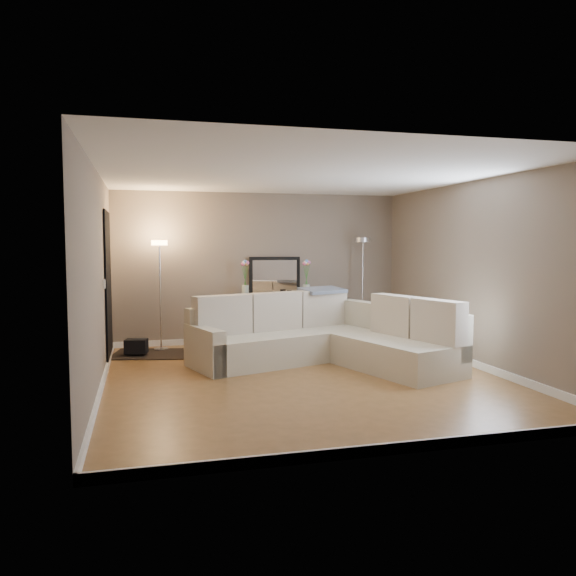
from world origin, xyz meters
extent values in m
cube|color=olive|center=(0.00, 0.00, -0.01)|extent=(5.00, 5.50, 0.01)
cube|color=white|center=(0.00, 0.00, 2.60)|extent=(5.00, 5.50, 0.01)
cube|color=#786A5C|center=(0.00, 2.76, 1.30)|extent=(5.00, 0.02, 2.60)
cube|color=#786A5C|center=(0.00, -2.76, 1.30)|extent=(5.00, 0.02, 2.60)
cube|color=#786A5C|center=(-2.51, 0.00, 1.30)|extent=(0.02, 5.50, 2.60)
cube|color=#786A5C|center=(2.51, 0.00, 1.30)|extent=(0.02, 5.50, 2.60)
cube|color=white|center=(0.00, 2.73, 0.05)|extent=(5.00, 0.03, 0.10)
cube|color=white|center=(0.00, -2.73, 0.05)|extent=(5.00, 0.03, 0.10)
cube|color=white|center=(-2.48, 0.00, 0.05)|extent=(0.03, 5.50, 0.10)
cube|color=white|center=(2.48, 0.00, 0.05)|extent=(0.03, 5.50, 0.10)
cube|color=black|center=(-2.48, 1.70, 1.10)|extent=(0.02, 1.20, 2.20)
cube|color=white|center=(-2.48, 0.85, 1.20)|extent=(0.02, 0.08, 0.12)
cube|color=beige|center=(0.05, 1.06, 0.22)|extent=(2.98, 1.79, 0.43)
cube|color=beige|center=(-0.07, 1.42, 0.52)|extent=(2.75, 1.07, 0.61)
cube|color=beige|center=(-1.21, 0.66, 0.30)|extent=(0.48, 0.99, 0.61)
cube|color=beige|center=(1.34, 0.06, 0.22)|extent=(1.46, 1.95, 0.43)
cube|color=beige|center=(1.55, 0.64, 0.52)|extent=(1.04, 2.64, 0.61)
cube|color=beige|center=(-0.90, 1.03, 0.71)|extent=(0.88, 0.49, 0.56)
cube|color=beige|center=(-0.08, 1.29, 0.71)|extent=(0.88, 0.49, 0.56)
cube|color=beige|center=(0.74, 1.56, 0.71)|extent=(0.88, 0.49, 0.56)
cube|color=beige|center=(1.49, 0.45, 0.71)|extent=(0.47, 0.81, 0.56)
cube|color=beige|center=(1.74, -0.33, 0.71)|extent=(0.47, 0.81, 0.56)
cube|color=slate|center=(0.78, 1.61, 0.99)|extent=(0.82, 0.64, 0.09)
cube|color=black|center=(0.23, 2.50, 0.76)|extent=(1.28, 0.43, 0.04)
cube|color=black|center=(-0.36, 2.40, 0.37)|extent=(0.05, 0.05, 0.74)
cube|color=black|center=(-0.34, 2.68, 0.37)|extent=(0.05, 0.05, 0.74)
cube|color=black|center=(0.80, 2.32, 0.37)|extent=(0.05, 0.05, 0.74)
cube|color=black|center=(0.82, 2.59, 0.37)|extent=(0.05, 0.05, 0.74)
cube|color=black|center=(0.23, 2.50, 0.17)|extent=(1.21, 0.39, 0.03)
cube|color=#BF3333|center=(-0.29, 2.53, 0.28)|extent=(0.04, 0.16, 0.18)
cube|color=#3359A5|center=(-0.25, 2.53, 0.29)|extent=(0.05, 0.16, 0.20)
cube|color=gold|center=(-0.20, 2.53, 0.30)|extent=(0.05, 0.16, 0.22)
cube|color=#3F7F4C|center=(-0.15, 2.53, 0.28)|extent=(0.06, 0.16, 0.18)
cube|color=#994C99|center=(-0.10, 2.52, 0.29)|extent=(0.04, 0.16, 0.20)
cube|color=orange|center=(-0.06, 2.52, 0.30)|extent=(0.05, 0.16, 0.22)
cube|color=#262626|center=(-0.02, 2.52, 0.28)|extent=(0.05, 0.16, 0.18)
cube|color=#4C99B2|center=(0.03, 2.51, 0.29)|extent=(0.06, 0.16, 0.20)
cube|color=#B2A58C|center=(0.08, 2.51, 0.30)|extent=(0.04, 0.16, 0.22)
cube|color=brown|center=(0.12, 2.51, 0.28)|extent=(0.05, 0.16, 0.18)
cube|color=navy|center=(0.16, 2.50, 0.29)|extent=(0.05, 0.16, 0.20)
cube|color=gold|center=(0.21, 2.50, 0.30)|extent=(0.06, 0.16, 0.22)
cube|color=black|center=(0.24, 2.66, 1.15)|extent=(0.89, 0.10, 0.70)
cube|color=white|center=(0.24, 2.64, 1.15)|extent=(0.78, 0.06, 0.58)
cube|color=gold|center=(0.11, 2.48, 0.81)|extent=(0.18, 0.13, 0.04)
cube|color=black|center=(0.40, 2.44, 0.85)|extent=(0.10, 0.03, 0.13)
cube|color=black|center=(0.52, 2.43, 0.84)|extent=(0.08, 0.02, 0.11)
cylinder|color=silver|center=(-0.30, 2.53, 0.90)|extent=(0.12, 0.12, 0.23)
cylinder|color=#38722D|center=(-0.32, 2.54, 1.18)|extent=(0.10, 0.01, 0.40)
sphere|color=#E5598C|center=(-0.34, 2.54, 1.38)|extent=(0.07, 0.07, 0.07)
cylinder|color=#38722D|center=(-0.31, 2.54, 1.19)|extent=(0.05, 0.01, 0.43)
sphere|color=white|center=(-0.32, 2.54, 1.40)|extent=(0.07, 0.07, 0.07)
cylinder|color=#38722D|center=(-0.30, 2.53, 1.20)|extent=(0.01, 0.01, 0.45)
sphere|color=#598CE5|center=(-0.30, 2.53, 1.42)|extent=(0.07, 0.07, 0.07)
cylinder|color=#38722D|center=(-0.29, 2.53, 1.18)|extent=(0.05, 0.01, 0.41)
sphere|color=#E58C4C|center=(-0.28, 2.53, 1.38)|extent=(0.07, 0.07, 0.07)
cylinder|color=#38722D|center=(-0.29, 2.53, 1.19)|extent=(0.10, 0.01, 0.42)
sphere|color=#D866B2|center=(-0.27, 2.53, 1.40)|extent=(0.07, 0.07, 0.07)
cylinder|color=silver|center=(0.76, 2.46, 0.90)|extent=(0.12, 0.12, 0.23)
cylinder|color=#38722D|center=(0.75, 2.46, 1.18)|extent=(0.10, 0.01, 0.40)
sphere|color=#E5598C|center=(0.73, 2.46, 1.38)|extent=(0.07, 0.07, 0.07)
cylinder|color=#38722D|center=(0.75, 2.46, 1.19)|extent=(0.05, 0.01, 0.43)
sphere|color=white|center=(0.74, 2.46, 1.40)|extent=(0.07, 0.07, 0.07)
cylinder|color=#38722D|center=(0.76, 2.46, 1.20)|extent=(0.01, 0.01, 0.45)
sphere|color=#598CE5|center=(0.76, 2.46, 1.42)|extent=(0.07, 0.07, 0.07)
cylinder|color=#38722D|center=(0.77, 2.46, 1.18)|extent=(0.05, 0.01, 0.41)
sphere|color=#E58C4C|center=(0.78, 2.46, 1.38)|extent=(0.07, 0.07, 0.07)
cylinder|color=#38722D|center=(0.78, 2.46, 1.19)|extent=(0.10, 0.01, 0.42)
sphere|color=#D866B2|center=(0.80, 2.46, 1.40)|extent=(0.07, 0.07, 0.07)
cylinder|color=silver|center=(-1.72, 2.35, 0.01)|extent=(0.28, 0.28, 0.03)
cylinder|color=silver|center=(-1.72, 2.35, 0.86)|extent=(0.03, 0.03, 1.69)
cylinder|color=#FFBF72|center=(-1.72, 2.35, 1.74)|extent=(0.30, 0.30, 0.08)
cylinder|color=silver|center=(1.78, 2.39, 0.01)|extent=(0.24, 0.24, 0.03)
cylinder|color=silver|center=(1.78, 2.39, 0.89)|extent=(0.03, 0.03, 1.74)
cylinder|color=silver|center=(1.78, 2.39, 1.79)|extent=(0.26, 0.26, 0.08)
cube|color=black|center=(-1.89, 2.04, 0.01)|extent=(1.33, 1.11, 0.02)
cube|color=black|center=(-2.11, 1.99, 0.15)|extent=(0.37, 0.30, 0.21)
camera|label=1|loc=(-1.99, -6.86, 1.74)|focal=35.00mm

